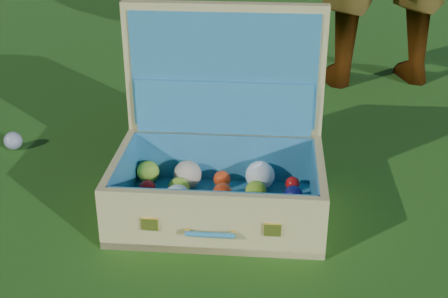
# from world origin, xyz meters

# --- Properties ---
(ground) EXTENTS (60.00, 60.00, 0.00)m
(ground) POSITION_xyz_m (0.00, 0.00, 0.00)
(ground) COLOR #215114
(ground) RESTS_ON ground
(stray_ball) EXTENTS (0.06, 0.06, 0.06)m
(stray_ball) POSITION_xyz_m (-0.75, 0.08, 0.03)
(stray_ball) COLOR teal
(stray_ball) RESTS_ON ground
(suitcase) EXTENTS (0.61, 0.48, 0.55)m
(suitcase) POSITION_xyz_m (0.02, -0.12, 0.15)
(suitcase) COLOR #D1BD70
(suitcase) RESTS_ON ground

